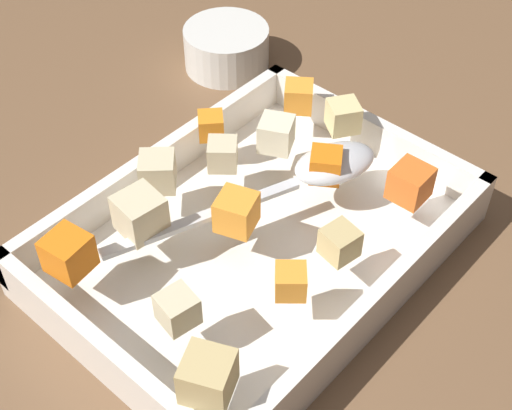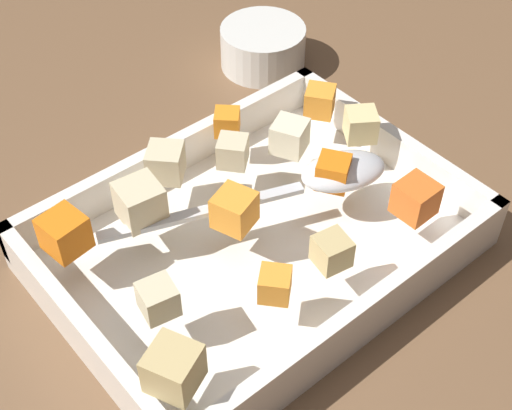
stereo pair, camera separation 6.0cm
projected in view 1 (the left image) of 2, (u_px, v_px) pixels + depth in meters
The scene contains 19 objects.
ground_plane at pixel (240, 257), 0.65m from camera, with size 4.00×4.00×0.00m, color brown.
baking_dish at pixel (256, 243), 0.64m from camera, with size 0.35×0.25×0.05m.
carrot_chunk_corner_se at pixel (236, 212), 0.59m from camera, with size 0.03×0.03×0.03m, color orange.
carrot_chunk_back_center at pixel (410, 183), 0.62m from camera, with size 0.03×0.03×0.03m, color orange.
carrot_chunk_under_handle at pixel (68, 253), 0.56m from camera, with size 0.03×0.03×0.03m, color orange.
carrot_chunk_near_left at pixel (291, 281), 0.55m from camera, with size 0.02×0.02×0.02m, color orange.
carrot_chunk_front_center at pixel (326, 165), 0.63m from camera, with size 0.03×0.03×0.03m, color orange.
carrot_chunk_near_spoon at pixel (299, 96), 0.70m from camera, with size 0.03×0.03×0.03m, color orange.
carrot_chunk_far_right at pixel (211, 126), 0.67m from camera, with size 0.02×0.02×0.02m, color orange.
potato_chunk_rim_edge at pixel (343, 116), 0.68m from camera, with size 0.03×0.03×0.03m, color #E0CC89.
potato_chunk_mid_right at pixel (276, 134), 0.66m from camera, with size 0.03×0.03×0.03m, color beige.
potato_chunk_heap_side at pixel (223, 154), 0.64m from camera, with size 0.03×0.03×0.03m, color beige.
potato_chunk_center at pixel (140, 214), 0.59m from camera, with size 0.03×0.03×0.03m, color beige.
potato_chunk_mid_left at pixel (177, 309), 0.53m from camera, with size 0.03×0.03×0.03m, color beige.
potato_chunk_heap_top at pixel (340, 243), 0.57m from camera, with size 0.03×0.03×0.03m, color tan.
potato_chunk_far_left at pixel (158, 172), 0.63m from camera, with size 0.03×0.03×0.03m, color beige.
potato_chunk_corner_sw at pixel (208, 377), 0.48m from camera, with size 0.03×0.03×0.03m, color tan.
serving_spoon at pixel (321, 169), 0.64m from camera, with size 0.25×0.12×0.02m.
small_prep_bowl at pixel (227, 48), 0.83m from camera, with size 0.10×0.10×0.05m, color silver.
Camera 1 is at (-0.31, -0.29, 0.49)m, focal length 52.04 mm.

